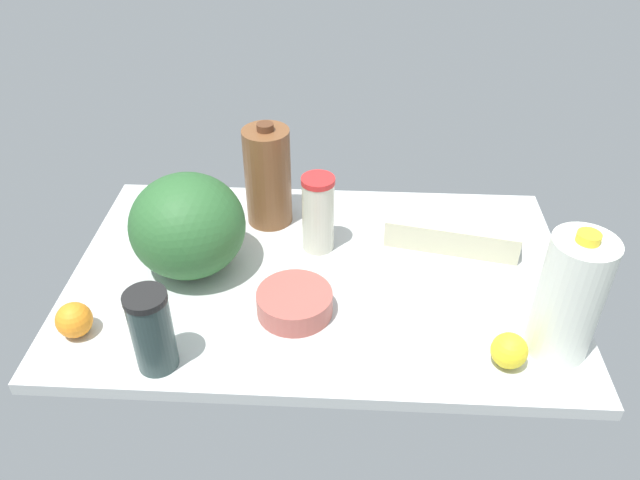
# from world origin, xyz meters

# --- Properties ---
(countertop) EXTENTS (1.20, 0.76, 0.03)m
(countertop) POSITION_xyz_m (0.00, 0.00, 0.01)
(countertop) COLOR silver
(countertop) RESTS_ON ground
(egg_carton) EXTENTS (0.35, 0.18, 0.07)m
(egg_carton) POSITION_xyz_m (-0.33, -0.14, 0.07)
(egg_carton) COLOR beige
(egg_carton) RESTS_ON countertop
(watermelon) EXTENTS (0.27, 0.27, 0.25)m
(watermelon) POSITION_xyz_m (0.31, -0.01, 0.15)
(watermelon) COLOR #2D612F
(watermelon) RESTS_ON countertop
(mixing_bowl) EXTENTS (0.17, 0.17, 0.05)m
(mixing_bowl) POSITION_xyz_m (0.05, 0.14, 0.06)
(mixing_bowl) COLOR #AD554C
(mixing_bowl) RESTS_ON countertop
(chocolate_milk_jug) EXTENTS (0.12, 0.12, 0.28)m
(chocolate_milk_jug) POSITION_xyz_m (0.15, -0.22, 0.16)
(chocolate_milk_jug) COLOR brown
(chocolate_milk_jug) RESTS_ON countertop
(tumbler_cup) EXTENTS (0.08, 0.08, 0.20)m
(tumbler_cup) POSITION_xyz_m (0.01, -0.11, 0.13)
(tumbler_cup) COLOR beige
(tumbler_cup) RESTS_ON countertop
(shaker_bottle) EXTENTS (0.09, 0.09, 0.19)m
(shaker_bottle) POSITION_xyz_m (0.31, 0.31, 0.12)
(shaker_bottle) COLOR #2C3F3D
(shaker_bottle) RESTS_ON countertop
(milk_jug) EXTENTS (0.13, 0.13, 0.30)m
(milk_jug) POSITION_xyz_m (-0.51, 0.22, 0.17)
(milk_jug) COLOR white
(milk_jug) RESTS_ON countertop
(lemon_far_back) EXTENTS (0.07, 0.07, 0.07)m
(lemon_far_back) POSITION_xyz_m (-0.40, 0.27, 0.07)
(lemon_far_back) COLOR yellow
(lemon_far_back) RESTS_ON countertop
(orange_by_jug) EXTENTS (0.08, 0.08, 0.08)m
(orange_by_jug) POSITION_xyz_m (0.51, 0.23, 0.07)
(orange_by_jug) COLOR orange
(orange_by_jug) RESTS_ON countertop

